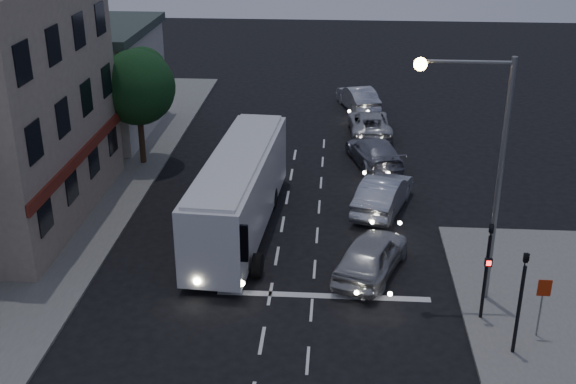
# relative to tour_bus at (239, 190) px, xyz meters

# --- Properties ---
(ground) EXTENTS (120.00, 120.00, 0.00)m
(ground) POSITION_rel_tour_bus_xyz_m (1.83, -7.34, -1.94)
(ground) COLOR black
(sidewalk_far) EXTENTS (12.00, 50.00, 0.12)m
(sidewalk_far) POSITION_rel_tour_bus_xyz_m (-11.17, 0.66, -1.88)
(sidewalk_far) COLOR slate
(sidewalk_far) RESTS_ON ground
(road_markings) EXTENTS (8.00, 30.55, 0.01)m
(road_markings) POSITION_rel_tour_bus_xyz_m (3.12, -4.03, -1.94)
(road_markings) COLOR silver
(road_markings) RESTS_ON ground
(tour_bus) EXTENTS (3.23, 11.85, 3.59)m
(tour_bus) POSITION_rel_tour_bus_xyz_m (0.00, 0.00, 0.00)
(tour_bus) COLOR silver
(tour_bus) RESTS_ON ground
(car_suv) EXTENTS (3.51, 5.26, 1.66)m
(car_suv) POSITION_rel_tour_bus_xyz_m (5.65, -3.54, -1.11)
(car_suv) COLOR #BDBDBD
(car_suv) RESTS_ON ground
(car_sedan_a) EXTENTS (3.21, 5.36, 1.67)m
(car_sedan_a) POSITION_rel_tour_bus_xyz_m (6.42, 2.52, -1.11)
(car_sedan_a) COLOR silver
(car_sedan_a) RESTS_ON ground
(car_sedan_b) EXTENTS (3.43, 5.63, 1.52)m
(car_sedan_b) POSITION_rel_tour_bus_xyz_m (6.24, 8.36, -1.18)
(car_sedan_b) COLOR gray
(car_sedan_b) RESTS_ON ground
(car_sedan_c) EXTENTS (2.69, 5.38, 1.46)m
(car_sedan_c) POSITION_rel_tour_bus_xyz_m (6.15, 13.46, -1.21)
(car_sedan_c) COLOR #B9B9BC
(car_sedan_c) RESTS_ON ground
(car_extra) EXTENTS (3.04, 5.16, 1.61)m
(car_extra) POSITION_rel_tour_bus_xyz_m (5.54, 18.77, -1.14)
(car_extra) COLOR silver
(car_extra) RESTS_ON ground
(traffic_signal_main) EXTENTS (0.25, 0.35, 4.10)m
(traffic_signal_main) POSITION_rel_tour_bus_xyz_m (9.43, -6.56, 0.48)
(traffic_signal_main) COLOR black
(traffic_signal_main) RESTS_ON sidewalk_near
(traffic_signal_side) EXTENTS (0.18, 0.15, 4.10)m
(traffic_signal_side) POSITION_rel_tour_bus_xyz_m (10.13, -8.54, 0.48)
(traffic_signal_side) COLOR black
(traffic_signal_side) RESTS_ON sidewalk_near
(regulatory_sign) EXTENTS (0.45, 0.12, 2.20)m
(regulatory_sign) POSITION_rel_tour_bus_xyz_m (11.13, -7.58, -0.35)
(regulatory_sign) COLOR slate
(regulatory_sign) RESTS_ON sidewalk_near
(streetlight) EXTENTS (3.32, 0.44, 9.00)m
(streetlight) POSITION_rel_tour_bus_xyz_m (9.18, -5.14, 3.79)
(streetlight) COLOR slate
(streetlight) RESTS_ON sidewalk_near
(low_building_north) EXTENTS (9.40, 9.40, 6.50)m
(low_building_north) POSITION_rel_tour_bus_xyz_m (-11.67, 12.66, 1.45)
(low_building_north) COLOR #A3A29E
(low_building_north) RESTS_ON sidewalk_far
(street_tree) EXTENTS (4.00, 4.00, 6.20)m
(street_tree) POSITION_rel_tour_bus_xyz_m (-6.37, 7.68, 2.55)
(street_tree) COLOR black
(street_tree) RESTS_ON sidewalk_far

